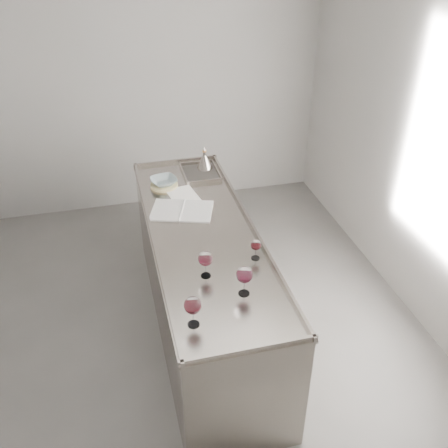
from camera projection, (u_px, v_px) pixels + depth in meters
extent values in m
cube|color=#54524E|center=(150.00, 366.00, 3.78)|extent=(4.50, 5.00, 0.02)
cube|color=#9D9B98|center=(108.00, 84.00, 5.07)|extent=(4.50, 0.02, 2.80)
cube|color=gray|center=(204.00, 283.00, 3.88)|extent=(0.75, 2.40, 0.92)
cube|color=gray|center=(203.00, 233.00, 3.62)|extent=(0.77, 2.42, 0.02)
cube|color=gray|center=(250.00, 350.00, 2.64)|extent=(0.77, 0.02, 0.03)
cube|color=gray|center=(176.00, 161.00, 4.58)|extent=(0.77, 0.02, 0.03)
cube|color=gray|center=(152.00, 237.00, 3.53)|extent=(0.02, 2.42, 0.03)
cube|color=gray|center=(251.00, 223.00, 3.69)|extent=(0.02, 2.42, 0.03)
cube|color=#595654|center=(200.00, 174.00, 4.41)|extent=(0.30, 0.38, 0.01)
cylinder|color=white|center=(194.00, 324.00, 2.82)|extent=(0.07, 0.07, 0.00)
cylinder|color=white|center=(193.00, 318.00, 2.79)|extent=(0.01, 0.01, 0.09)
ellipsoid|color=white|center=(193.00, 305.00, 2.74)|extent=(0.10, 0.10, 0.10)
cylinder|color=#3A070D|center=(193.00, 308.00, 2.75)|extent=(0.07, 0.07, 0.02)
cylinder|color=white|center=(206.00, 275.00, 3.19)|extent=(0.07, 0.07, 0.00)
cylinder|color=white|center=(206.00, 270.00, 3.16)|extent=(0.01, 0.01, 0.09)
ellipsoid|color=white|center=(205.00, 259.00, 3.12)|extent=(0.09, 0.09, 0.10)
cylinder|color=#330710|center=(206.00, 261.00, 3.13)|extent=(0.07, 0.07, 0.02)
cylinder|color=white|center=(244.00, 293.00, 3.04)|extent=(0.07, 0.07, 0.00)
cylinder|color=white|center=(244.00, 287.00, 3.02)|extent=(0.01, 0.01, 0.10)
ellipsoid|color=white|center=(244.00, 275.00, 2.97)|extent=(0.10, 0.10, 0.11)
cylinder|color=#380715|center=(244.00, 278.00, 2.98)|extent=(0.07, 0.07, 0.02)
cylinder|color=white|center=(255.00, 258.00, 3.35)|extent=(0.06, 0.06, 0.00)
cylinder|color=white|center=(256.00, 253.00, 3.33)|extent=(0.01, 0.01, 0.07)
ellipsoid|color=white|center=(256.00, 245.00, 3.29)|extent=(0.07, 0.07, 0.08)
cylinder|color=#33060A|center=(256.00, 247.00, 3.30)|extent=(0.05, 0.05, 0.02)
cube|color=silver|center=(167.00, 210.00, 3.86)|extent=(0.32, 0.38, 0.01)
cube|color=silver|center=(197.00, 211.00, 3.85)|extent=(0.32, 0.38, 0.01)
cylinder|color=white|center=(182.00, 210.00, 3.85)|extent=(0.11, 0.31, 0.01)
cube|color=white|center=(183.00, 195.00, 4.07)|extent=(0.27, 0.34, 0.00)
cylinder|color=beige|center=(164.00, 185.00, 4.20)|extent=(0.29, 0.29, 0.02)
imported|color=gray|center=(164.00, 181.00, 4.18)|extent=(0.25, 0.25, 0.05)
cone|color=gray|center=(205.00, 162.00, 4.46)|extent=(0.15, 0.15, 0.13)
cylinder|color=gray|center=(204.00, 153.00, 4.42)|extent=(0.03, 0.03, 0.03)
cylinder|color=#A4662D|center=(204.00, 151.00, 4.41)|extent=(0.04, 0.04, 0.02)
cone|color=gray|center=(204.00, 148.00, 4.39)|extent=(0.03, 0.03, 0.04)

